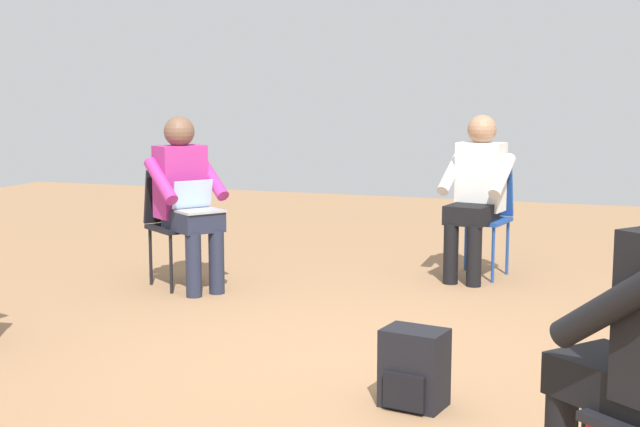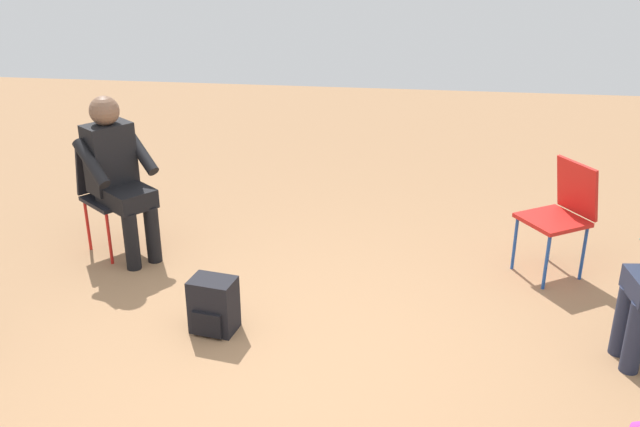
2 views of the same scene
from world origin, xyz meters
name	(u,v)px [view 2 (image 2 of 2)]	position (x,y,z in m)	size (l,w,h in m)	color
ground_plane	(290,372)	(0.00, 0.00, 0.00)	(14.42, 14.42, 0.00)	#99704C
chair_northeast	(562,211)	(1.73, 1.48, 0.50)	(0.58, 0.56, 0.85)	red
chair_northwest	(109,189)	(-1.66, 1.48, 0.50)	(0.58, 0.58, 0.85)	black
person_in_black	(117,170)	(-1.53, 1.37, 0.69)	(0.63, 0.63, 1.24)	black
backpack_near_laptop_user	(214,308)	(-0.55, 0.40, 0.16)	(0.31, 0.28, 0.36)	black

